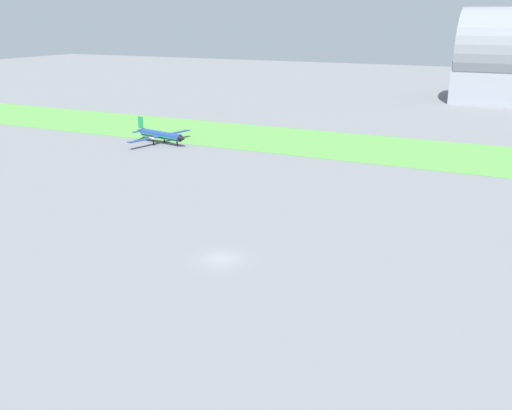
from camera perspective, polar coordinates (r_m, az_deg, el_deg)
ground_plane at (r=68.02m, az=-3.42°, el=-5.35°), size 600.00×600.00×0.00m
grass_taxiway_strip at (r=127.98m, az=11.39°, el=5.50°), size 360.00×28.00×0.08m
airplane_taxiing_turboprop at (r=131.75m, az=-9.41°, el=6.83°), size 15.44×17.93×5.42m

